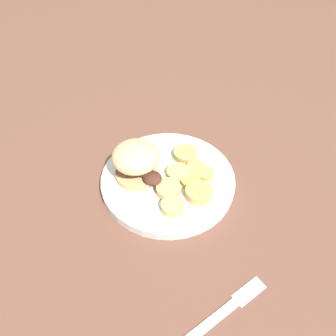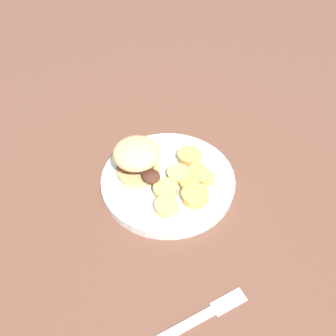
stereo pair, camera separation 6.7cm
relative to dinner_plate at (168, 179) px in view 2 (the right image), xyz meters
The scene contains 12 objects.
ground_plane 0.01m from the dinner_plate, ahead, with size 4.00×4.00×0.00m, color brown.
dinner_plate is the anchor object (origin of this frame).
sandwich 0.08m from the dinner_plate, 108.05° to the left, with size 0.10×0.11×0.08m.
potato_round_0 0.08m from the dinner_plate, 68.71° to the right, with size 0.04×0.04×0.01m, color tan.
potato_round_1 0.06m from the dinner_plate, 52.42° to the right, with size 0.04×0.04×0.01m, color tan.
potato_round_2 0.09m from the dinner_plate, 154.01° to the right, with size 0.05×0.05×0.01m, color #DBB766.
potato_round_3 0.05m from the dinner_plate, 158.58° to the right, with size 0.05×0.05×0.02m, color #DBB766.
potato_round_4 0.05m from the dinner_plate, 87.68° to the right, with size 0.04×0.04×0.01m, color tan.
potato_round_5 0.08m from the dinner_plate, 109.58° to the right, with size 0.05×0.05×0.02m, color tan.
potato_round_6 0.03m from the dinner_plate, 57.81° to the right, with size 0.05×0.05×0.01m, color #DBB766.
potato_round_7 0.07m from the dinner_plate, 12.93° to the right, with size 0.05×0.05×0.02m, color tan.
fork 0.28m from the dinner_plate, 140.16° to the right, with size 0.14×0.11×0.00m.
Camera 2 is at (-0.41, -0.22, 0.53)m, focal length 35.00 mm.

